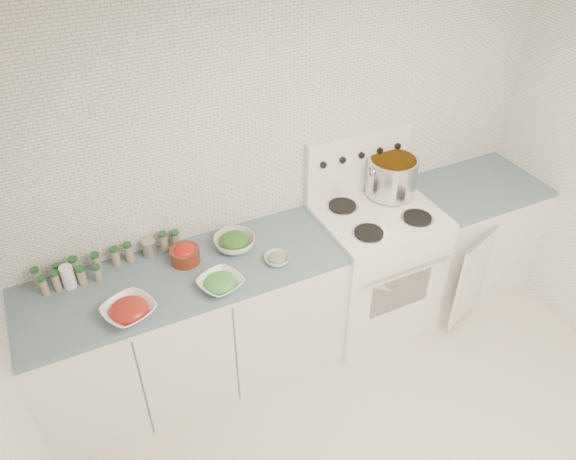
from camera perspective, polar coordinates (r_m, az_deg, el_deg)
The scene contains 13 objects.
room_walls at distance 2.31m, azimuth 16.77°, elevation -3.91°, with size 3.54×3.04×2.52m.
counter_left at distance 3.55m, azimuth -9.83°, elevation -9.88°, with size 1.85×0.62×0.90m.
stove at distance 3.91m, azimuth 8.54°, elevation -3.36°, with size 0.76×0.70×1.36m.
counter_right at distance 4.38m, azimuth 17.54°, elevation -0.65°, with size 0.89×0.77×0.90m.
stock_pot at distance 3.76m, azimuth 10.50°, elevation 5.56°, with size 0.35×0.33×0.25m.
bowl_tomato at distance 3.04m, azimuth -15.87°, elevation -7.83°, with size 0.34×0.34×0.09m.
bowl_snowpea at distance 3.10m, azimuth -6.87°, elevation -5.35°, with size 0.30×0.30×0.08m.
bowl_broccoli at distance 3.35m, azimuth -5.46°, elevation -1.19°, with size 0.26×0.26×0.10m.
bowl_zucchini at distance 3.24m, azimuth -1.12°, elevation -2.92°, with size 0.16×0.16×0.06m.
bowl_pepper at distance 3.29m, azimuth -10.44°, elevation -2.42°, with size 0.17×0.17×0.11m.
salt_canister at distance 3.29m, azimuth -21.45°, elevation -4.45°, with size 0.07×0.07×0.14m, color white.
tin_can at distance 3.37m, azimuth -13.90°, elevation -1.82°, with size 0.08×0.08×0.11m, color #A89C8E.
spice_cluster at distance 3.33m, azimuth -18.72°, elevation -3.25°, with size 0.83×0.16×0.14m.
Camera 1 is at (-1.32, -1.20, 3.02)m, focal length 35.00 mm.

